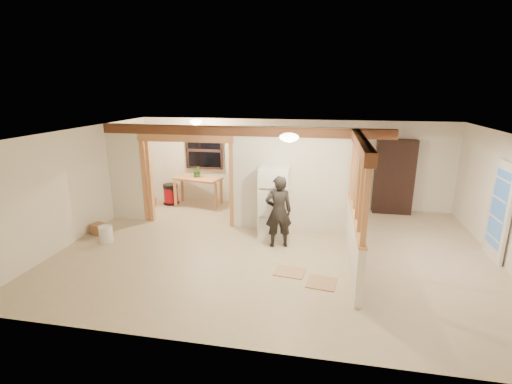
% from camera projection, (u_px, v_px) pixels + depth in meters
% --- Properties ---
extents(floor, '(9.00, 6.50, 0.01)m').
position_uv_depth(floor, '(275.00, 249.00, 8.02)').
color(floor, '#C8B295').
rests_on(floor, ground).
extents(ceiling, '(9.00, 6.50, 0.01)m').
position_uv_depth(ceiling, '(277.00, 133.00, 7.34)').
color(ceiling, white).
extents(wall_back, '(9.00, 0.01, 2.50)m').
position_uv_depth(wall_back, '(291.00, 163.00, 10.75)').
color(wall_back, silver).
rests_on(wall_back, floor).
extents(wall_front, '(9.00, 0.01, 2.50)m').
position_uv_depth(wall_front, '(240.00, 264.00, 4.60)').
color(wall_front, silver).
rests_on(wall_front, floor).
extents(wall_left, '(0.01, 6.50, 2.50)m').
position_uv_depth(wall_left, '(81.00, 183.00, 8.48)').
color(wall_left, silver).
rests_on(wall_left, floor).
extents(partition_left_stub, '(0.90, 0.12, 2.50)m').
position_uv_depth(partition_left_stub, '(126.00, 173.00, 9.54)').
color(partition_left_stub, silver).
rests_on(partition_left_stub, floor).
extents(partition_center, '(2.80, 0.12, 2.50)m').
position_uv_depth(partition_center, '(291.00, 180.00, 8.78)').
color(partition_center, silver).
rests_on(partition_center, floor).
extents(doorway_frame, '(2.46, 0.14, 2.20)m').
position_uv_depth(doorway_frame, '(187.00, 181.00, 9.28)').
color(doorway_frame, tan).
rests_on(doorway_frame, floor).
extents(header_beam_back, '(7.00, 0.18, 0.22)m').
position_uv_depth(header_beam_back, '(241.00, 131.00, 8.68)').
color(header_beam_back, brown).
rests_on(header_beam_back, ceiling).
extents(header_beam_right, '(0.18, 3.30, 0.22)m').
position_uv_depth(header_beam_right, '(361.00, 144.00, 6.71)').
color(header_beam_right, brown).
rests_on(header_beam_right, ceiling).
extents(pony_wall, '(0.12, 3.20, 1.00)m').
position_uv_depth(pony_wall, '(354.00, 240.00, 7.22)').
color(pony_wall, silver).
rests_on(pony_wall, floor).
extents(stud_partition, '(0.14, 3.20, 1.32)m').
position_uv_depth(stud_partition, '(358.00, 182.00, 6.90)').
color(stud_partition, tan).
rests_on(stud_partition, pony_wall).
extents(window_back, '(1.12, 0.10, 1.10)m').
position_uv_depth(window_back, '(204.00, 151.00, 11.06)').
color(window_back, black).
rests_on(window_back, wall_back).
extents(french_door, '(0.12, 0.86, 2.00)m').
position_uv_depth(french_door, '(499.00, 211.00, 7.33)').
color(french_door, white).
rests_on(french_door, floor).
extents(ceiling_dome_main, '(0.36, 0.36, 0.16)m').
position_uv_depth(ceiling_dome_main, '(289.00, 137.00, 6.82)').
color(ceiling_dome_main, '#FFEABF').
rests_on(ceiling_dome_main, ceiling).
extents(ceiling_dome_util, '(0.32, 0.32, 0.14)m').
position_uv_depth(ceiling_dome_util, '(196.00, 122.00, 9.97)').
color(ceiling_dome_util, '#FFEABF').
rests_on(ceiling_dome_util, ceiling).
extents(hanging_bulb, '(0.07, 0.07, 0.07)m').
position_uv_depth(hanging_bulb, '(206.00, 136.00, 9.30)').
color(hanging_bulb, '#FFD88C').
rests_on(hanging_bulb, ceiling).
extents(refrigerator, '(0.68, 0.66, 1.64)m').
position_uv_depth(refrigerator, '(274.00, 201.00, 8.59)').
color(refrigerator, silver).
rests_on(refrigerator, floor).
extents(woman, '(0.66, 0.53, 1.59)m').
position_uv_depth(woman, '(279.00, 212.00, 7.95)').
color(woman, black).
rests_on(woman, floor).
extents(work_table, '(1.45, 0.93, 0.84)m').
position_uv_depth(work_table, '(199.00, 191.00, 10.89)').
color(work_table, tan).
rests_on(work_table, floor).
extents(potted_plant, '(0.33, 0.29, 0.36)m').
position_uv_depth(potted_plant, '(197.00, 171.00, 10.79)').
color(potted_plant, '#30612B').
rests_on(potted_plant, work_table).
extents(shop_vac, '(0.49, 0.49, 0.61)m').
position_uv_depth(shop_vac, '(171.00, 194.00, 11.04)').
color(shop_vac, maroon).
rests_on(shop_vac, floor).
extents(bookshelf, '(1.02, 0.34, 2.04)m').
position_uv_depth(bookshelf, '(394.00, 177.00, 10.08)').
color(bookshelf, black).
rests_on(bookshelf, floor).
extents(bucket, '(0.35, 0.35, 0.37)m').
position_uv_depth(bucket, '(106.00, 234.00, 8.33)').
color(bucket, white).
rests_on(bucket, floor).
extents(box_util_a, '(0.41, 0.37, 0.31)m').
position_uv_depth(box_util_a, '(237.00, 212.00, 9.91)').
color(box_util_a, '#A67250').
rests_on(box_util_a, floor).
extents(box_util_b, '(0.35, 0.35, 0.26)m').
position_uv_depth(box_util_b, '(151.00, 202.00, 10.84)').
color(box_util_b, '#A67250').
rests_on(box_util_b, floor).
extents(box_front, '(0.39, 0.35, 0.26)m').
position_uv_depth(box_front, '(99.00, 229.00, 8.79)').
color(box_front, '#A67250').
rests_on(box_front, floor).
extents(floor_panel_near, '(0.57, 0.57, 0.02)m').
position_uv_depth(floor_panel_near, '(322.00, 283.00, 6.61)').
color(floor_panel_near, tan).
rests_on(floor_panel_near, floor).
extents(floor_panel_far, '(0.61, 0.51, 0.02)m').
position_uv_depth(floor_panel_far, '(290.00, 272.00, 6.99)').
color(floor_panel_far, tan).
rests_on(floor_panel_far, floor).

